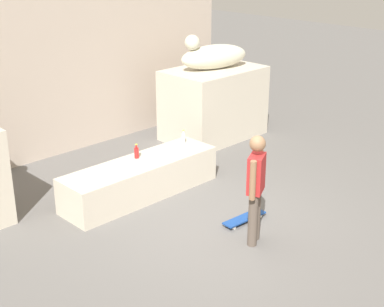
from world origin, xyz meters
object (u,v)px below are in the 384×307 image
at_px(statue_reclining_right, 213,56).
at_px(bottle_clear, 183,138).
at_px(skateboard, 244,218).
at_px(bottle_red, 137,152).
at_px(skater, 256,185).

distance_m(statue_reclining_right, bottle_clear, 2.49).
height_order(statue_reclining_right, skateboard, statue_reclining_right).
bearing_deg(bottle_red, statue_reclining_right, 19.69).
xyz_separation_m(skateboard, bottle_clear, (0.63, 2.07, 0.67)).
bearing_deg(bottle_clear, bottle_red, 178.96).
distance_m(skater, bottle_red, 2.60).
bearing_deg(skater, bottle_red, 64.90).
xyz_separation_m(skater, skateboard, (0.38, 0.50, -0.86)).
relative_size(statue_reclining_right, skater, 1.01).
bearing_deg(skateboard, skater, -123.33).
bearing_deg(bottle_red, bottle_clear, -1.04).
relative_size(bottle_red, bottle_clear, 1.02).
bearing_deg(skateboard, bottle_red, 106.49).
xyz_separation_m(skateboard, bottle_red, (-0.47, 2.09, 0.67)).
bearing_deg(bottle_clear, skater, -111.44).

